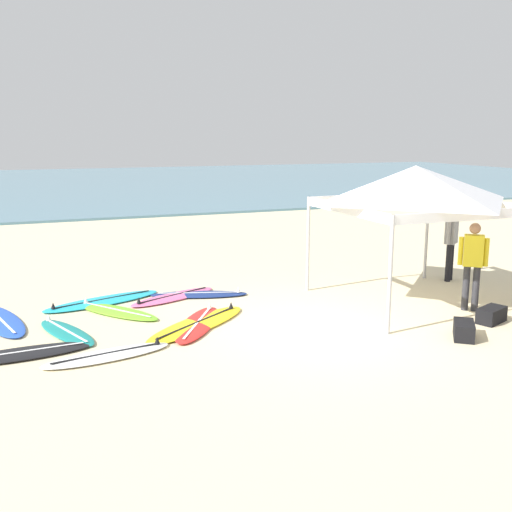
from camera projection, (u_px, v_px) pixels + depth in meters
name	position (u px, v px, depth m)	size (l,w,h in m)	color
ground_plane	(322.00, 327.00, 10.48)	(80.00, 80.00, 0.00)	beige
sea	(97.00, 183.00, 40.57)	(80.00, 36.00, 0.10)	#568499
canopy_tent	(415.00, 184.00, 11.61)	(3.21, 3.21, 2.75)	#B7B7BC
surfboard_pink	(173.00, 297.00, 12.30)	(2.12, 1.36, 0.19)	pink
surfboard_blue	(0.00, 320.00, 10.74)	(1.21, 2.42, 0.19)	blue
surfboard_red	(198.00, 324.00, 10.54)	(1.59, 2.12, 0.19)	red
surfboard_black	(19.00, 354.00, 9.09)	(2.30, 0.77, 0.19)	black
surfboard_white	(108.00, 355.00, 9.05)	(2.05, 0.87, 0.19)	white
surfboard_navy	(199.00, 294.00, 12.48)	(2.11, 1.15, 0.19)	navy
surfboard_lime	(116.00, 311.00, 11.29)	(1.65, 1.98, 0.19)	#7AD12D
surfboard_cyan	(102.00, 301.00, 11.98)	(2.56, 1.41, 0.19)	#23B2CC
surfboard_teal	(66.00, 332.00, 10.10)	(1.08, 1.86, 0.19)	#19847F
surfboard_yellow	(197.00, 324.00, 10.53)	(2.47, 2.05, 0.19)	yellow
person_grey	(451.00, 239.00, 13.61)	(0.46, 0.39, 1.71)	black
person_yellow	(473.00, 260.00, 11.28)	(0.44, 0.40, 1.71)	#2D2D33
gear_bag_near_tent	(464.00, 330.00, 9.88)	(0.60, 0.32, 0.28)	black
gear_bag_by_pole	(491.00, 315.00, 10.71)	(0.60, 0.32, 0.28)	black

